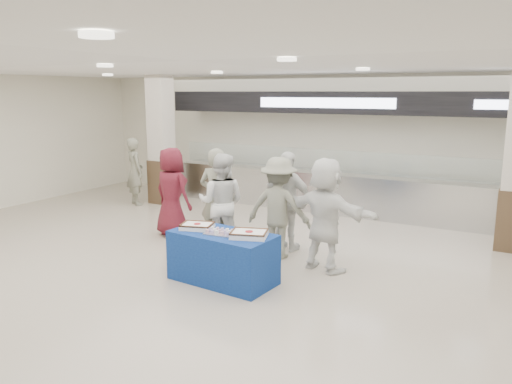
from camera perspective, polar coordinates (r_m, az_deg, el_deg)
The scene contains 14 objects.
ground at distance 7.51m, azimuth -7.31°, elevation -10.53°, with size 14.00×14.00×0.00m, color #BCB2A0.
serving_line at distance 11.85m, azimuth 8.25°, elevation 3.34°, with size 8.70×0.85×2.80m.
column_left at distance 12.81m, azimuth -10.76°, elevation 5.53°, with size 0.55×0.55×3.20m.
display_table at distance 7.49m, azimuth -3.80°, elevation -7.46°, with size 1.55×0.78×0.75m, color navy.
sheet_cake_left at distance 7.62m, azimuth -6.73°, elevation -3.84°, with size 0.55×0.48×0.10m.
sheet_cake_right at distance 7.14m, azimuth -0.80°, elevation -4.78°, with size 0.60×0.53×0.10m.
cupcake_tray at distance 7.34m, azimuth -4.16°, elevation -4.52°, with size 0.43×0.34×0.07m.
civilian_maroon at distance 9.86m, azimuth -9.59°, elevation -0.00°, with size 0.85×0.55×1.74m, color maroon.
soldier_a at distance 8.98m, azimuth -4.48°, elevation -0.73°, with size 0.66×0.44×1.82m, color slate.
chef_tall at distance 8.80m, azimuth -3.97°, elevation -1.22°, with size 0.85×0.66×1.75m, color white.
chef_short at distance 8.81m, azimuth 3.63°, elevation -1.11°, with size 1.04×0.43×1.78m, color white.
soldier_b at distance 8.44m, azimuth 2.59°, elevation -1.82°, with size 1.12×0.64×1.73m, color slate.
civilian_white at distance 7.88m, azimuth 7.93°, elevation -2.58°, with size 1.68×0.53×1.81m, color white.
soldier_bg at distance 12.82m, azimuth -13.65°, elevation 2.30°, with size 0.61×0.40×1.68m, color slate.
Camera 1 is at (4.19, -5.57, 2.79)m, focal length 35.00 mm.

